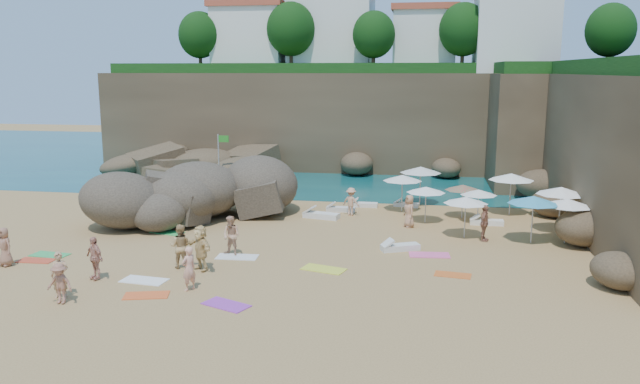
% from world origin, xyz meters
% --- Properties ---
extents(ground, '(120.00, 120.00, 0.00)m').
position_xyz_m(ground, '(0.00, 0.00, 0.00)').
color(ground, tan).
rests_on(ground, ground).
extents(seawater, '(120.00, 120.00, 0.00)m').
position_xyz_m(seawater, '(0.00, 30.00, 0.00)').
color(seawater, '#0C4751').
rests_on(seawater, ground).
extents(cliff_back, '(44.00, 8.00, 8.00)m').
position_xyz_m(cliff_back, '(2.00, 25.00, 4.00)').
color(cliff_back, brown).
rests_on(cliff_back, ground).
extents(cliff_corner, '(10.00, 12.00, 8.00)m').
position_xyz_m(cliff_corner, '(17.00, 20.00, 4.00)').
color(cliff_corner, brown).
rests_on(cliff_corner, ground).
extents(rock_promontory, '(12.00, 7.00, 2.00)m').
position_xyz_m(rock_promontory, '(-11.00, 16.00, 0.00)').
color(rock_promontory, brown).
rests_on(rock_promontory, ground).
extents(clifftop_buildings, '(28.48, 9.48, 7.00)m').
position_xyz_m(clifftop_buildings, '(2.96, 25.79, 11.24)').
color(clifftop_buildings, white).
rests_on(clifftop_buildings, cliff_back).
extents(clifftop_trees, '(35.60, 23.82, 4.40)m').
position_xyz_m(clifftop_trees, '(4.78, 19.52, 11.26)').
color(clifftop_trees, '#11380F').
rests_on(clifftop_trees, ground).
extents(marina_masts, '(3.10, 0.10, 6.00)m').
position_xyz_m(marina_masts, '(-16.50, 30.00, 3.00)').
color(marina_masts, white).
rests_on(marina_masts, ground).
extents(rock_outcrop, '(9.72, 8.21, 3.36)m').
position_xyz_m(rock_outcrop, '(-5.42, 4.13, 0.00)').
color(rock_outcrop, brown).
rests_on(rock_outcrop, ground).
extents(flag_pole, '(0.77, 0.08, 3.97)m').
position_xyz_m(flag_pole, '(-6.46, 12.19, 2.53)').
color(flag_pole, silver).
rests_on(flag_pole, ground).
extents(parasol_0, '(2.54, 2.54, 2.40)m').
position_xyz_m(parasol_0, '(7.10, 10.06, 2.20)').
color(parasol_0, silver).
rests_on(parasol_0, ground).
extents(parasol_1, '(1.97, 1.97, 1.87)m').
position_xyz_m(parasol_1, '(10.28, 5.79, 1.71)').
color(parasol_1, silver).
rests_on(parasol_1, ground).
extents(parasol_2, '(2.31, 2.31, 2.19)m').
position_xyz_m(parasol_2, '(6.07, 8.02, 2.01)').
color(parasol_2, silver).
rests_on(parasol_2, ground).
extents(parasol_3, '(2.56, 2.56, 2.42)m').
position_xyz_m(parasol_3, '(12.26, 8.18, 2.22)').
color(parasol_3, silver).
rests_on(parasol_3, ground).
extents(parasol_4, '(2.52, 2.52, 2.38)m').
position_xyz_m(parasol_4, '(14.25, 4.45, 2.19)').
color(parasol_4, silver).
rests_on(parasol_4, ground).
extents(parasol_5, '(2.12, 2.12, 2.00)m').
position_xyz_m(parasol_5, '(7.45, 5.42, 1.84)').
color(parasol_5, silver).
rests_on(parasol_5, ground).
extents(parasol_6, '(2.02, 2.02, 1.91)m').
position_xyz_m(parasol_6, '(9.50, 6.88, 1.76)').
color(parasol_6, silver).
rests_on(parasol_6, ground).
extents(parasol_8, '(2.20, 2.20, 2.08)m').
position_xyz_m(parasol_8, '(9.40, 2.58, 1.91)').
color(parasol_8, silver).
rests_on(parasol_8, ground).
extents(parasol_10, '(2.45, 2.45, 2.32)m').
position_xyz_m(parasol_10, '(12.53, 2.14, 2.12)').
color(parasol_10, silver).
rests_on(parasol_10, ground).
extents(parasol_11, '(2.32, 2.32, 2.20)m').
position_xyz_m(parasol_11, '(14.13, 2.32, 2.02)').
color(parasol_11, silver).
rests_on(parasol_11, ground).
extents(lounger_0, '(1.72, 0.60, 0.27)m').
position_xyz_m(lounger_0, '(2.52, 7.38, 0.13)').
color(lounger_0, silver).
rests_on(lounger_0, ground).
extents(lounger_1, '(1.60, 0.76, 0.24)m').
position_xyz_m(lounger_1, '(6.30, 9.36, 0.12)').
color(lounger_1, white).
rests_on(lounger_1, ground).
extents(lounger_2, '(1.68, 0.56, 0.26)m').
position_xyz_m(lounger_2, '(3.73, 8.87, 0.13)').
color(lounger_2, silver).
rests_on(lounger_2, ground).
extents(lounger_3, '(2.15, 1.13, 0.32)m').
position_xyz_m(lounger_3, '(1.66, 5.47, 0.16)').
color(lounger_3, silver).
rests_on(lounger_3, ground).
extents(lounger_4, '(1.77, 0.59, 0.27)m').
position_xyz_m(lounger_4, '(10.75, 5.49, 0.14)').
color(lounger_4, white).
rests_on(lounger_4, ground).
extents(lounger_5, '(1.88, 1.28, 0.28)m').
position_xyz_m(lounger_5, '(6.33, -0.23, 0.14)').
color(lounger_5, silver).
rests_on(lounger_5, ground).
extents(towel_2, '(1.79, 1.22, 0.03)m').
position_xyz_m(towel_2, '(-2.72, -7.79, 0.01)').
color(towel_2, '#EE5B25').
rests_on(towel_2, ground).
extents(towel_3, '(1.77, 1.03, 0.03)m').
position_xyz_m(towel_3, '(-9.29, -3.66, 0.01)').
color(towel_3, green).
rests_on(towel_3, ground).
extents(towel_5, '(1.89, 1.09, 0.03)m').
position_xyz_m(towel_5, '(-3.54, -6.24, 0.02)').
color(towel_5, white).
rests_on(towel_5, ground).
extents(towel_6, '(1.91, 1.47, 0.03)m').
position_xyz_m(towel_6, '(0.50, -8.21, 0.02)').
color(towel_6, purple).
rests_on(towel_6, ground).
extents(towel_7, '(1.59, 0.84, 0.03)m').
position_xyz_m(towel_7, '(-9.39, -4.53, 0.01)').
color(towel_7, '#CF4124').
rests_on(towel_7, ground).
extents(towel_9, '(1.88, 1.05, 0.03)m').
position_xyz_m(towel_9, '(7.67, -0.81, 0.02)').
color(towel_9, pink).
rests_on(towel_9, ground).
extents(towel_10, '(1.55, 0.93, 0.03)m').
position_xyz_m(towel_10, '(8.60, -3.49, 0.01)').
color(towel_10, orange).
rests_on(towel_10, ground).
extents(towel_11, '(1.86, 1.28, 0.03)m').
position_xyz_m(towel_11, '(-5.66, 1.02, 0.01)').
color(towel_11, green).
rests_on(towel_11, ground).
extents(towel_12, '(2.00, 1.38, 0.03)m').
position_xyz_m(towel_12, '(3.27, -3.63, 0.02)').
color(towel_12, '#DBE53C').
rests_on(towel_12, ground).
extents(towel_13, '(1.88, 1.01, 0.03)m').
position_xyz_m(towel_13, '(-0.83, -2.56, 0.02)').
color(towel_13, white).
rests_on(towel_13, ground).
extents(person_stand_0, '(0.73, 0.58, 1.74)m').
position_xyz_m(person_stand_0, '(-5.71, -8.50, 0.87)').
color(person_stand_0, tan).
rests_on(person_stand_0, ground).
extents(person_stand_1, '(0.99, 0.80, 1.90)m').
position_xyz_m(person_stand_1, '(-2.72, -4.41, 0.95)').
color(person_stand_1, tan).
rests_on(person_stand_1, ground).
extents(person_stand_2, '(1.13, 0.78, 1.62)m').
position_xyz_m(person_stand_2, '(3.23, 6.46, 0.81)').
color(person_stand_2, tan).
rests_on(person_stand_2, ground).
extents(person_stand_3, '(0.72, 1.14, 1.80)m').
position_xyz_m(person_stand_3, '(10.30, 2.08, 0.90)').
color(person_stand_3, '#A36A51').
rests_on(person_stand_3, ground).
extents(person_stand_4, '(0.79, 0.97, 1.74)m').
position_xyz_m(person_stand_4, '(6.60, 4.28, 0.87)').
color(person_stand_4, tan).
rests_on(person_stand_4, ground).
extents(person_stand_5, '(1.49, 0.50, 1.59)m').
position_xyz_m(person_stand_5, '(-5.15, 5.62, 0.79)').
color(person_stand_5, tan).
rests_on(person_stand_5, ground).
extents(person_stand_6, '(0.67, 0.75, 1.72)m').
position_xyz_m(person_stand_6, '(-1.36, -6.96, 0.86)').
color(person_stand_6, '#EEA787').
rests_on(person_stand_6, ground).
extents(person_lie_0, '(0.97, 1.48, 0.39)m').
position_xyz_m(person_lie_0, '(-5.37, -9.08, 0.20)').
color(person_lie_0, '#A16750').
rests_on(person_lie_0, ground).
extents(person_lie_1, '(1.71, 2.00, 0.42)m').
position_xyz_m(person_lie_1, '(-5.52, -6.40, 0.21)').
color(person_lie_1, tan).
rests_on(person_lie_1, ground).
extents(person_lie_2, '(1.31, 1.83, 0.44)m').
position_xyz_m(person_lie_2, '(-10.20, -5.42, 0.22)').
color(person_lie_2, '#9D674E').
rests_on(person_lie_2, ground).
extents(person_lie_3, '(2.54, 2.57, 0.50)m').
position_xyz_m(person_lie_3, '(-1.77, -4.57, 0.25)').
color(person_lie_3, '#E2BD77').
rests_on(person_lie_3, ground).
extents(person_lie_5, '(1.36, 1.95, 0.67)m').
position_xyz_m(person_lie_5, '(-1.15, -2.31, 0.34)').
color(person_lie_5, tan).
rests_on(person_lie_5, ground).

